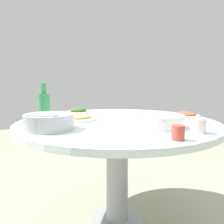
# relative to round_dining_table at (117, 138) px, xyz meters

# --- Properties ---
(ground) EXTENTS (8.00, 8.00, 0.00)m
(ground) POSITION_rel_round_dining_table_xyz_m (0.00, 0.00, -0.63)
(ground) COLOR #989B83
(round_dining_table) EXTENTS (1.34, 1.34, 0.76)m
(round_dining_table) POSITION_rel_round_dining_table_xyz_m (0.00, 0.00, 0.00)
(round_dining_table) COLOR #99999E
(round_dining_table) RESTS_ON ground
(rice_bowl) EXTENTS (0.28, 0.28, 0.10)m
(rice_bowl) POSITION_rel_round_dining_table_xyz_m (-0.48, -0.08, 0.17)
(rice_bowl) COLOR #B2B5BA
(rice_bowl) RESTS_ON round_dining_table
(soup_bowl) EXTENTS (0.28, 0.28, 0.07)m
(soup_bowl) POSITION_rel_round_dining_table_xyz_m (0.11, -0.31, 0.16)
(soup_bowl) COLOR white
(soup_bowl) RESTS_ON round_dining_table
(dish_noodles) EXTENTS (0.20, 0.20, 0.03)m
(dish_noodles) POSITION_rel_round_dining_table_xyz_m (0.32, 0.12, 0.14)
(dish_noodles) COLOR silver
(dish_noodles) RESTS_ON round_dining_table
(dish_greens) EXTENTS (0.21, 0.21, 0.05)m
(dish_greens) POSITION_rel_round_dining_table_xyz_m (-0.12, 0.48, 0.14)
(dish_greens) COLOR silver
(dish_greens) RESTS_ON round_dining_table
(dish_stirfry) EXTENTS (0.21, 0.21, 0.04)m
(dish_stirfry) POSITION_rel_round_dining_table_xyz_m (0.51, -0.11, 0.14)
(dish_stirfry) COLOR silver
(dish_stirfry) RESTS_ON round_dining_table
(dish_shrimp) EXTENTS (0.24, 0.24, 0.04)m
(dish_shrimp) POSITION_rel_round_dining_table_xyz_m (-0.23, 0.13, 0.14)
(dish_shrimp) COLOR silver
(dish_shrimp) RESTS_ON round_dining_table
(green_bottle) EXTENTS (0.07, 0.07, 0.25)m
(green_bottle) POSITION_rel_round_dining_table_xyz_m (-0.45, 0.19, 0.23)
(green_bottle) COLOR #329153
(green_bottle) RESTS_ON round_dining_table
(tea_cup_near) EXTENTS (0.06, 0.06, 0.07)m
(tea_cup_near) POSITION_rel_round_dining_table_xyz_m (-0.01, -0.58, 0.16)
(tea_cup_near) COLOR #C5473E
(tea_cup_near) RESTS_ON round_dining_table
(tea_cup_far) EXTENTS (0.08, 0.08, 0.07)m
(tea_cup_far) POSITION_rel_round_dining_table_xyz_m (0.19, -0.52, 0.16)
(tea_cup_far) COLOR silver
(tea_cup_far) RESTS_ON round_dining_table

